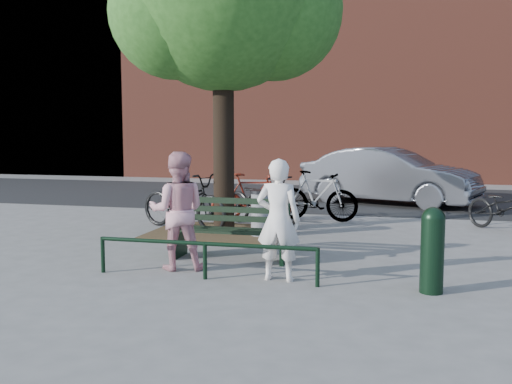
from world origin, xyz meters
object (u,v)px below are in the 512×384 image
(person_right, at_px, (178,211))
(bollard, at_px, (432,247))
(litter_bin, at_px, (261,213))
(park_bench, at_px, (232,228))
(person_left, at_px, (278,220))
(bicycle_c, at_px, (261,201))
(parked_car, at_px, (389,176))

(person_right, relative_size, bollard, 1.59)
(person_right, distance_m, litter_bin, 2.83)
(bollard, bearing_deg, park_bench, 157.39)
(litter_bin, bearing_deg, park_bench, -89.72)
(park_bench, distance_m, person_left, 1.47)
(bollard, distance_m, bicycle_c, 5.33)
(parked_car, bearing_deg, bollard, -155.48)
(parked_car, bearing_deg, park_bench, -176.91)
(person_right, height_order, bicycle_c, person_right)
(bollard, height_order, bicycle_c, bollard)
(person_left, relative_size, litter_bin, 1.86)
(person_left, distance_m, litter_bin, 3.17)
(bollard, bearing_deg, person_left, 176.40)
(person_right, distance_m, parked_car, 8.56)
(person_right, xyz_separation_m, bicycle_c, (0.26, 3.90, -0.31))
(park_bench, bearing_deg, bollard, -22.61)
(park_bench, height_order, bollard, bollard)
(park_bench, xyz_separation_m, bollard, (2.88, -1.20, 0.09))
(park_bench, relative_size, person_right, 1.04)
(litter_bin, height_order, bicycle_c, bicycle_c)
(litter_bin, bearing_deg, bollard, -47.19)
(parked_car, bearing_deg, person_right, -178.92)
(person_right, distance_m, bicycle_c, 3.92)
(parked_car, bearing_deg, litter_bin, 177.49)
(bollard, bearing_deg, bicycle_c, 126.67)
(park_bench, bearing_deg, person_left, -48.63)
(person_left, height_order, parked_car, person_left)
(bicycle_c, height_order, parked_car, parked_car)
(bicycle_c, bearing_deg, parked_car, -0.72)
(litter_bin, relative_size, bicycle_c, 0.43)
(person_right, bearing_deg, bicycle_c, -109.96)
(park_bench, relative_size, bollard, 1.65)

